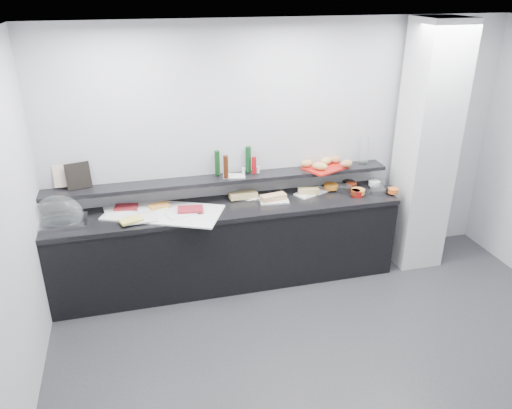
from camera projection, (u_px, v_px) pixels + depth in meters
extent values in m
plane|color=#2D2D30|center=(352.00, 378.00, 4.15)|extent=(5.00, 5.00, 0.00)
cube|color=#B2B4BA|center=(284.00, 150.00, 5.36)|extent=(5.00, 0.02, 2.70)
plane|color=white|center=(386.00, 38.00, 3.04)|extent=(5.00, 5.00, 0.00)
cube|color=silver|center=(426.00, 149.00, 5.39)|extent=(0.50, 0.50, 2.70)
cube|color=black|center=(228.00, 247.00, 5.32)|extent=(3.60, 0.60, 0.85)
cube|color=black|center=(226.00, 208.00, 5.13)|extent=(3.62, 0.62, 0.05)
cube|color=black|center=(223.00, 179.00, 5.18)|extent=(3.60, 0.25, 0.04)
cube|color=#B0B2B7|center=(61.00, 223.00, 4.73)|extent=(0.48, 0.32, 0.04)
ellipsoid|color=white|center=(60.00, 213.00, 4.68)|extent=(0.53, 0.44, 0.34)
cube|color=silver|center=(164.00, 212.00, 4.97)|extent=(1.25, 0.96, 0.01)
cube|color=white|center=(120.00, 209.00, 5.00)|extent=(0.33, 0.24, 0.01)
cube|color=maroon|center=(126.00, 207.00, 5.01)|extent=(0.25, 0.18, 0.02)
cube|color=white|center=(152.00, 207.00, 5.04)|extent=(0.32, 0.23, 0.01)
cube|color=orange|center=(159.00, 206.00, 5.04)|extent=(0.23, 0.18, 0.02)
cube|color=white|center=(141.00, 219.00, 4.80)|extent=(0.32, 0.22, 0.01)
cube|color=#D9CA54|center=(131.00, 220.00, 4.73)|extent=(0.24, 0.20, 0.02)
cube|color=white|center=(181.00, 214.00, 4.90)|extent=(0.32, 0.27, 0.01)
cube|color=maroon|center=(190.00, 209.00, 4.96)|extent=(0.27, 0.19, 0.02)
cube|color=silver|center=(254.00, 197.00, 5.31)|extent=(0.36, 0.23, 0.01)
cube|color=#D8B971|center=(243.00, 195.00, 5.27)|extent=(0.30, 0.13, 0.06)
cylinder|color=#AEB1B5|center=(254.00, 200.00, 5.22)|extent=(0.16, 0.03, 0.01)
cube|color=silver|center=(275.00, 202.00, 5.20)|extent=(0.32, 0.17, 0.01)
cube|color=tan|center=(273.00, 197.00, 5.22)|extent=(0.28, 0.15, 0.06)
cylinder|color=#AFB2B6|center=(282.00, 203.00, 5.15)|extent=(0.16, 0.04, 0.01)
cube|color=white|center=(312.00, 192.00, 5.43)|extent=(0.43, 0.32, 0.01)
cube|color=tan|center=(308.00, 191.00, 5.38)|extent=(0.24, 0.13, 0.06)
cylinder|color=#ACAEB3|center=(312.00, 195.00, 5.35)|extent=(0.15, 0.06, 0.01)
cylinder|color=white|center=(343.00, 188.00, 5.48)|extent=(0.21, 0.21, 0.07)
cylinder|color=orange|center=(331.00, 186.00, 5.49)|extent=(0.19, 0.19, 0.05)
cylinder|color=black|center=(349.00, 184.00, 5.57)|extent=(0.17, 0.17, 0.07)
cylinder|color=#571D0C|center=(351.00, 185.00, 5.53)|extent=(0.13, 0.13, 0.05)
cylinder|color=white|center=(377.00, 183.00, 5.60)|extent=(0.21, 0.21, 0.07)
cylinder|color=white|center=(374.00, 183.00, 5.58)|extent=(0.13, 0.13, 0.05)
cylinder|color=maroon|center=(357.00, 193.00, 5.34)|extent=(0.16, 0.16, 0.07)
cylinder|color=#531D0B|center=(355.00, 192.00, 5.33)|extent=(0.14, 0.14, 0.05)
cylinder|color=white|center=(378.00, 191.00, 5.40)|extent=(0.22, 0.22, 0.07)
cylinder|color=orange|center=(358.00, 191.00, 5.36)|extent=(0.16, 0.16, 0.05)
cylinder|color=black|center=(389.00, 190.00, 5.43)|extent=(0.14, 0.14, 0.07)
cylinder|color=#CF561C|center=(393.00, 191.00, 5.38)|extent=(0.14, 0.14, 0.05)
cube|color=black|center=(78.00, 176.00, 4.86)|extent=(0.24, 0.13, 0.26)
cube|color=#D0AC96|center=(63.00, 176.00, 4.86)|extent=(0.18, 0.05, 0.22)
cube|color=white|center=(234.00, 176.00, 5.20)|extent=(0.24, 0.17, 0.01)
cylinder|color=#0F3A16|center=(217.00, 163.00, 5.17)|extent=(0.07, 0.07, 0.26)
cylinder|color=#3E1B0B|center=(226.00, 167.00, 5.09)|extent=(0.06, 0.06, 0.24)
cylinder|color=#103B1A|center=(248.00, 159.00, 5.23)|extent=(0.07, 0.07, 0.28)
cylinder|color=#9F0B11|center=(254.00, 165.00, 5.22)|extent=(0.06, 0.06, 0.18)
cylinder|color=white|center=(243.00, 171.00, 5.22)|extent=(0.03, 0.03, 0.07)
cylinder|color=silver|center=(258.00, 170.00, 5.25)|extent=(0.04, 0.04, 0.07)
cube|color=#AF1912|center=(325.00, 168.00, 5.42)|extent=(0.54, 0.47, 0.02)
ellipsoid|color=tan|center=(326.00, 161.00, 5.47)|extent=(0.18, 0.15, 0.08)
ellipsoid|color=#B27144|center=(335.00, 159.00, 5.51)|extent=(0.14, 0.12, 0.08)
ellipsoid|color=#CF824F|center=(319.00, 166.00, 5.32)|extent=(0.17, 0.14, 0.08)
ellipsoid|color=tan|center=(321.00, 167.00, 5.30)|extent=(0.16, 0.13, 0.08)
ellipsoid|color=#B37344|center=(347.00, 164.00, 5.39)|extent=(0.14, 0.09, 0.08)
ellipsoid|color=#BC8647|center=(307.00, 163.00, 5.39)|extent=(0.15, 0.11, 0.08)
cylinder|color=silver|center=(364.00, 151.00, 5.49)|extent=(0.14, 0.14, 0.30)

